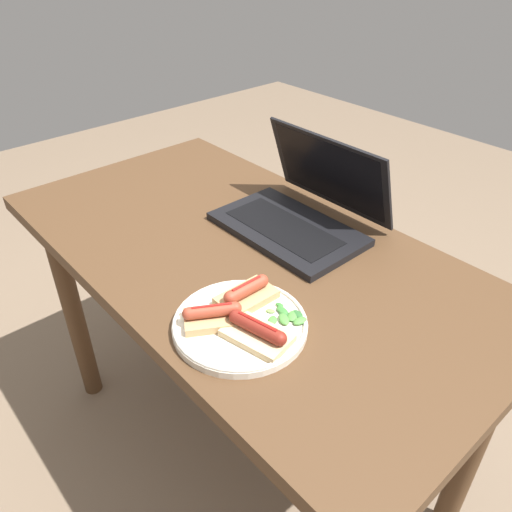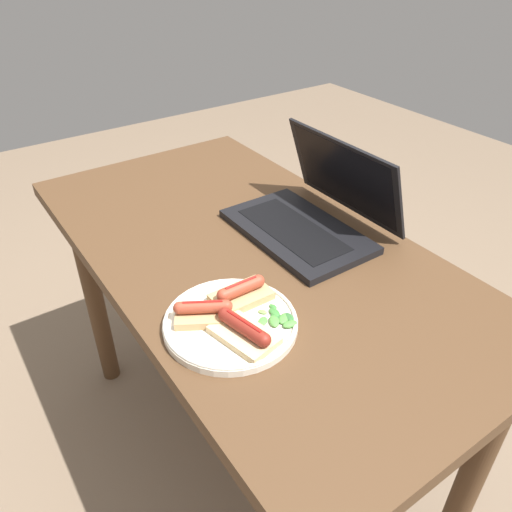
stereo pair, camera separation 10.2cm
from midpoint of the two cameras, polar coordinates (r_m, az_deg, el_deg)
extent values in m
plane|color=#75604C|center=(1.70, -3.00, -21.06)|extent=(6.00, 6.00, 0.00)
cube|color=#4C331E|center=(1.17, -4.08, 0.24)|extent=(1.25, 0.66, 0.04)
cylinder|color=#4C331E|center=(1.35, 21.54, -19.40)|extent=(0.06, 0.06, 0.73)
cylinder|color=#4C331E|center=(1.87, -7.87, 0.42)|extent=(0.06, 0.06, 0.73)
cylinder|color=#4C331E|center=(1.71, -21.82, -5.86)|extent=(0.06, 0.06, 0.73)
cube|color=black|center=(1.20, 1.17, 3.05)|extent=(0.36, 0.22, 0.02)
cube|color=black|center=(1.19, 0.72, 3.23)|extent=(0.29, 0.12, 0.00)
cube|color=black|center=(1.24, 6.09, 9.49)|extent=(0.36, 0.07, 0.20)
cube|color=black|center=(1.24, 5.96, 9.49)|extent=(0.32, 0.06, 0.17)
cylinder|color=silver|center=(0.93, -4.99, -8.02)|extent=(0.25, 0.25, 0.01)
torus|color=silver|center=(0.93, -5.02, -7.60)|extent=(0.25, 0.25, 0.01)
cube|color=tan|center=(0.97, -4.10, -4.87)|extent=(0.07, 0.11, 0.02)
cylinder|color=#9E3D28|center=(0.96, -4.15, -3.90)|extent=(0.03, 0.08, 0.03)
sphere|color=#9E3D28|center=(0.94, -6.09, -4.88)|extent=(0.03, 0.03, 0.03)
sphere|color=#9E3D28|center=(0.98, -2.29, -2.95)|extent=(0.03, 0.03, 0.03)
cylinder|color=red|center=(0.95, -4.18, -3.29)|extent=(0.01, 0.07, 0.01)
cube|color=tan|center=(0.93, -8.13, -7.27)|extent=(0.11, 0.12, 0.02)
cylinder|color=#9E3D28|center=(0.92, -8.23, -6.34)|extent=(0.06, 0.09, 0.02)
sphere|color=#9E3D28|center=(0.92, -5.56, -6.06)|extent=(0.02, 0.02, 0.02)
sphere|color=#9E3D28|center=(0.92, -10.90, -6.62)|extent=(0.02, 0.02, 0.02)
cylinder|color=red|center=(0.91, -8.29, -5.77)|extent=(0.04, 0.06, 0.01)
cube|color=#D6B784|center=(0.89, -3.17, -9.20)|extent=(0.13, 0.10, 0.01)
cylinder|color=maroon|center=(0.88, -3.21, -8.27)|extent=(0.10, 0.05, 0.03)
sphere|color=maroon|center=(0.90, -5.58, -7.03)|extent=(0.03, 0.03, 0.03)
sphere|color=maroon|center=(0.86, -0.70, -9.57)|extent=(0.03, 0.03, 0.03)
cylinder|color=red|center=(0.87, -3.24, -7.65)|extent=(0.08, 0.02, 0.01)
ellipsoid|color=#4C8E3D|center=(0.93, 0.05, -7.37)|extent=(0.04, 0.03, 0.01)
ellipsoid|color=#709E4C|center=(0.95, -1.42, -6.43)|extent=(0.02, 0.02, 0.00)
ellipsoid|color=#2D662D|center=(0.94, 0.22, -6.79)|extent=(0.03, 0.02, 0.00)
ellipsoid|color=#4C8E3D|center=(0.93, -1.27, -7.51)|extent=(0.03, 0.03, 0.01)
ellipsoid|color=#387A33|center=(0.96, -0.31, -5.75)|extent=(0.02, 0.01, 0.01)
ellipsoid|color=#387A33|center=(0.95, -0.07, -6.37)|extent=(0.03, 0.02, 0.01)
ellipsoid|color=#4C8E3D|center=(0.93, 1.09, -6.98)|extent=(0.03, 0.04, 0.01)
ellipsoid|color=#2D662D|center=(0.94, 1.66, -6.79)|extent=(0.03, 0.02, 0.01)
ellipsoid|color=#4C8E3D|center=(0.92, 1.88, -7.56)|extent=(0.02, 0.03, 0.01)
camera|label=1|loc=(0.05, -92.86, -1.96)|focal=35.00mm
camera|label=2|loc=(0.05, 87.14, 1.96)|focal=35.00mm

